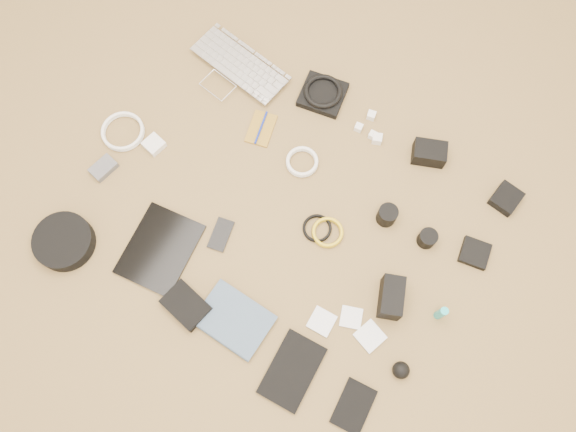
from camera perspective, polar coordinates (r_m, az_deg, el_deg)
The scene contains 33 objects.
laptop at distance 2.14m, azimuth -5.86°, elevation 14.09°, with size 0.37×0.26×0.03m, color silver.
headphone_pouch at distance 2.09m, azimuth 3.54°, elevation 12.21°, with size 0.16×0.15×0.03m, color black.
headphones at distance 2.07m, azimuth 3.58°, elevation 12.53°, with size 0.14×0.14×0.02m, color black.
charger_a at distance 2.03m, azimuth 8.59°, elevation 8.12°, with size 0.03×0.03×0.02m, color white.
charger_b at distance 2.07m, azimuth 8.46°, elevation 10.08°, with size 0.03×0.03×0.03m, color white.
charger_c at distance 2.03m, azimuth 9.03°, elevation 7.76°, with size 0.03×0.03×0.03m, color white.
charger_d at distance 2.04m, azimuth 7.19°, elevation 8.91°, with size 0.03×0.03×0.02m, color white.
dslr_camera at distance 2.02m, azimuth 14.15°, elevation 6.23°, with size 0.11×0.08×0.06m, color black.
lens_pouch at distance 2.05m, azimuth 21.28°, elevation 1.67°, with size 0.08×0.10×0.03m, color black.
notebook_olive at distance 2.04m, azimuth -2.75°, elevation 8.87°, with size 0.08×0.13×0.01m, color olive.
pen_blue at distance 2.03m, azimuth -2.76°, elevation 8.97°, with size 0.01×0.01×0.13m, color #122598.
cable_white_a at distance 1.97m, azimuth 1.44°, elevation 5.45°, with size 0.11×0.11×0.01m, color white.
lens_a at distance 1.90m, azimuth 10.03°, elevation 0.09°, with size 0.07×0.07×0.07m, color black.
lens_b at distance 1.91m, azimuth 13.97°, elevation -2.22°, with size 0.06×0.06×0.06m, color black.
card_reader at distance 1.96m, azimuth 18.44°, elevation -3.59°, with size 0.09×0.09×0.02m, color black.
power_brick at distance 2.05m, azimuth -13.46°, elevation 7.08°, with size 0.06×0.06×0.03m, color white.
cable_white_b at distance 2.11m, azimuth -16.38°, elevation 8.16°, with size 0.15×0.15×0.01m, color white.
cable_black at distance 1.89m, azimuth 2.97°, elevation -1.30°, with size 0.10×0.10×0.01m, color black.
cable_yellow at distance 1.89m, azimuth 4.03°, elevation -1.73°, with size 0.11×0.11×0.01m, color gold.
flash at distance 1.82m, azimuth 10.44°, elevation -8.14°, with size 0.07×0.13×0.09m, color black.
lens_cleaner at distance 1.85m, azimuth 15.28°, elevation -9.50°, with size 0.03×0.03×0.09m, color #1BADB3.
battery_charger at distance 2.06m, azimuth -18.23°, elevation 4.66°, with size 0.06×0.09×0.03m, color #505155.
tablet at distance 1.91m, azimuth -12.87°, elevation -3.29°, with size 0.21×0.27×0.01m, color black.
phone at distance 1.90m, azimuth -6.83°, elevation -1.89°, with size 0.06×0.11×0.01m, color black.
filter_case_left at distance 1.82m, azimuth 3.45°, elevation -10.65°, with size 0.08×0.08×0.01m, color silver.
filter_case_mid at distance 1.83m, azimuth 6.43°, elevation -10.21°, with size 0.07×0.07×0.01m, color silver.
filter_case_right at distance 1.83m, azimuth 8.32°, elevation -11.99°, with size 0.08×0.08×0.01m, color silver.
air_blower at distance 1.81m, azimuth 11.41°, elevation -15.10°, with size 0.05×0.05×0.05m, color black.
headphone_case at distance 1.99m, azimuth -21.80°, elevation -2.43°, with size 0.20×0.20×0.05m, color black.
drive_case at distance 1.84m, azimuth -10.32°, elevation -8.93°, with size 0.14×0.10×0.04m, color black.
paperback at distance 1.82m, azimuth -7.04°, elevation -12.61°, with size 0.17×0.22×0.02m, color #40556D.
notebook_black_a at distance 1.80m, azimuth 0.42°, elevation -15.43°, with size 0.14×0.22×0.02m, color black.
notebook_black_b at distance 1.81m, azimuth 6.68°, elevation -18.67°, with size 0.10×0.15×0.01m, color black.
Camera 1 is at (0.35, -0.49, 1.80)m, focal length 35.00 mm.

